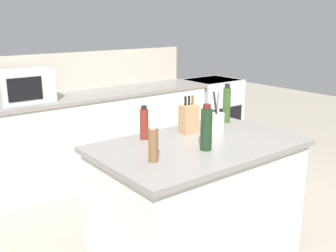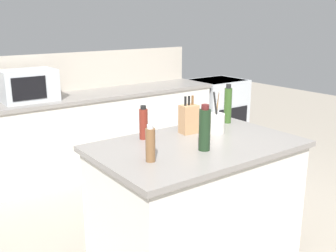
% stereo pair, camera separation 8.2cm
% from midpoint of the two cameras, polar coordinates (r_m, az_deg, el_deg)
% --- Properties ---
extents(back_counter_run, '(3.10, 0.66, 0.94)m').
position_cam_midpoint_polar(back_counter_run, '(4.86, -9.62, -0.68)').
color(back_counter_run, beige).
rests_on(back_counter_run, ground_plane).
extents(wall_backsplash, '(3.06, 0.03, 0.46)m').
position_cam_midpoint_polar(wall_backsplash, '(5.00, -11.63, 7.86)').
color(wall_backsplash, '#B2A899').
rests_on(wall_backsplash, back_counter_run).
extents(kitchen_island, '(1.46, 0.93, 0.94)m').
position_cam_midpoint_polar(kitchen_island, '(2.97, 4.88, -11.14)').
color(kitchen_island, beige).
rests_on(kitchen_island, ground_plane).
extents(range_oven, '(0.76, 0.65, 0.92)m').
position_cam_midpoint_polar(range_oven, '(5.97, 7.49, 2.36)').
color(range_oven, '#ADB2B7').
rests_on(range_oven, ground_plane).
extents(microwave, '(0.56, 0.39, 0.34)m').
position_cam_midpoint_polar(microwave, '(4.43, -19.12, 5.59)').
color(microwave, '#ADB2B7').
rests_on(microwave, back_counter_run).
extents(knife_block, '(0.14, 0.11, 0.29)m').
position_cam_midpoint_polar(knife_block, '(3.01, 3.80, 1.06)').
color(knife_block, '#A87C54').
rests_on(knife_block, kitchen_island).
extents(utensil_crock, '(0.12, 0.12, 0.32)m').
position_cam_midpoint_polar(utensil_crock, '(3.05, 7.85, 0.54)').
color(utensil_crock, beige).
rests_on(utensil_crock, kitchen_island).
extents(pepper_grinder, '(0.06, 0.06, 0.24)m').
position_cam_midpoint_polar(pepper_grinder, '(2.41, -1.60, -2.66)').
color(pepper_grinder, brown).
rests_on(pepper_grinder, kitchen_island).
extents(olive_oil_bottle, '(0.06, 0.06, 0.33)m').
position_cam_midpoint_polar(olive_oil_bottle, '(3.34, 9.37, 3.06)').
color(olive_oil_bottle, '#2D4C1E').
rests_on(olive_oil_bottle, kitchen_island).
extents(vinegar_bottle, '(0.06, 0.06, 0.25)m').
position_cam_midpoint_polar(vinegar_bottle, '(2.86, -2.76, 0.38)').
color(vinegar_bottle, maroon).
rests_on(vinegar_bottle, kitchen_island).
extents(wine_bottle, '(0.08, 0.08, 0.31)m').
position_cam_midpoint_polar(wine_bottle, '(2.62, 6.23, -0.43)').
color(wine_bottle, black).
rests_on(wine_bottle, kitchen_island).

